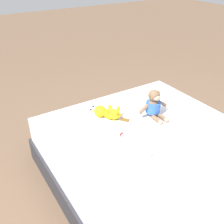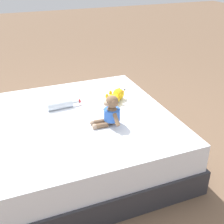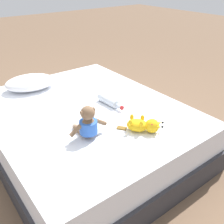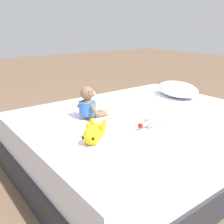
{
  "view_description": "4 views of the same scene",
  "coord_description": "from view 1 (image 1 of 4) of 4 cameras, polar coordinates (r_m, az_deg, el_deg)",
  "views": [
    {
      "loc": [
        1.11,
        1.06,
        1.58
      ],
      "look_at": [
        0.12,
        -0.51,
        0.48
      ],
      "focal_mm": 42.28,
      "sensor_mm": 36.0,
      "label": 1
    },
    {
      "loc": [
        -1.98,
        0.35,
        1.55
      ],
      "look_at": [
        -0.19,
        -0.37,
        0.52
      ],
      "focal_mm": 46.82,
      "sensor_mm": 36.0,
      "label": 2
    },
    {
      "loc": [
        -0.94,
        -1.61,
        1.42
      ],
      "look_at": [
        0.0,
        -0.37,
        0.55
      ],
      "focal_mm": 40.91,
      "sensor_mm": 36.0,
      "label": 3
    },
    {
      "loc": [
        1.32,
        -1.31,
        1.06
      ],
      "look_at": [
        0.07,
        -0.35,
        0.53
      ],
      "focal_mm": 41.75,
      "sensor_mm": 36.0,
      "label": 4
    }
  ],
  "objects": [
    {
      "name": "ground_plane",
      "position": [
        2.21,
        10.18,
        -15.8
      ],
      "size": [
        16.0,
        16.0,
        0.0
      ],
      "primitive_type": "plane",
      "color": "brown"
    },
    {
      "name": "bed",
      "position": [
        2.06,
        10.71,
        -11.81
      ],
      "size": [
        1.48,
        1.81,
        0.42
      ],
      "color": "#2D2D33",
      "rests_on": "ground_plane"
    },
    {
      "name": "plush_monkey",
      "position": [
        2.2,
        9.06,
        1.38
      ],
      "size": [
        0.29,
        0.23,
        0.24
      ],
      "color": "brown",
      "rests_on": "bed"
    },
    {
      "name": "plush_yellow_creature",
      "position": [
        2.17,
        -1.1,
        -0.11
      ],
      "size": [
        0.26,
        0.28,
        0.1
      ],
      "color": "yellow",
      "rests_on": "bed"
    },
    {
      "name": "glass_bottle",
      "position": [
        1.83,
        5.41,
        -7.36
      ],
      "size": [
        0.08,
        0.29,
        0.07
      ],
      "color": "silver",
      "rests_on": "bed"
    }
  ]
}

